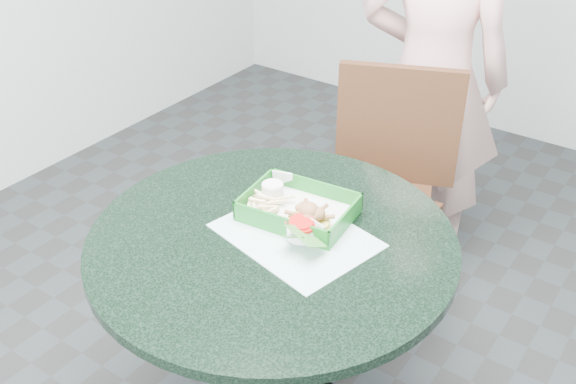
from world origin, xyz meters
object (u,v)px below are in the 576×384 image
Objects in this scene: cafe_table at (273,292)px; dining_chair at (380,177)px; food_basket at (298,217)px; sauce_ramekin at (275,193)px; diner_person at (434,65)px; crab_sandwich at (306,222)px.

dining_chair reaches higher than cafe_table.
cafe_table is 0.22m from food_basket.
diner_person is at bearing 89.31° from sauce_ramekin.
dining_chair is 0.78m from crab_sandwich.
food_basket is 4.71× the size of sauce_ramekin.
diner_person is at bearing 97.26° from crab_sandwich.
cafe_table is 0.24m from crab_sandwich.
crab_sandwich is at bearing -100.92° from dining_chair.
dining_chair is (-0.09, 0.79, -0.05)m from cafe_table.
diner_person reaches higher than cafe_table.
dining_chair is 0.54× the size of diner_person.
sauce_ramekin is (-0.15, 0.07, 0.00)m from crab_sandwich.
sauce_ramekin is (-0.01, -1.01, -0.06)m from diner_person.
cafe_table is at bearing 77.56° from diner_person.
diner_person is (-0.08, 1.15, 0.28)m from cafe_table.
diner_person is at bearing 65.76° from dining_chair.
cafe_table is 1.18m from diner_person.
sauce_ramekin is at bearing 122.76° from cafe_table.
dining_chair is 3.21× the size of food_basket.
dining_chair is 8.16× the size of crab_sandwich.
crab_sandwich reaches higher than food_basket.
sauce_ramekin reaches higher than food_basket.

